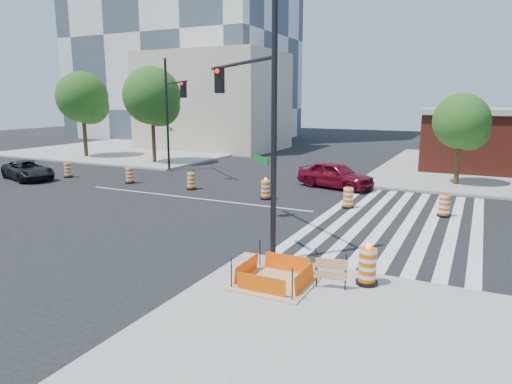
% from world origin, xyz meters
% --- Properties ---
extents(ground, '(120.00, 120.00, 0.00)m').
position_xyz_m(ground, '(0.00, 0.00, 0.00)').
color(ground, black).
rests_on(ground, ground).
extents(sidewalk_nw, '(22.00, 22.00, 0.15)m').
position_xyz_m(sidewalk_nw, '(-18.00, 18.00, 0.07)').
color(sidewalk_nw, gray).
rests_on(sidewalk_nw, ground).
extents(crosswalk_east, '(6.75, 13.50, 0.01)m').
position_xyz_m(crosswalk_east, '(10.95, 0.00, 0.01)').
color(crosswalk_east, silver).
rests_on(crosswalk_east, ground).
extents(lane_centerline, '(14.00, 0.12, 0.01)m').
position_xyz_m(lane_centerline, '(0.00, 0.00, 0.01)').
color(lane_centerline, silver).
rests_on(lane_centerline, ground).
extents(excavation_pit, '(2.20, 2.20, 0.90)m').
position_xyz_m(excavation_pit, '(9.00, -9.00, 0.22)').
color(excavation_pit, tan).
rests_on(excavation_pit, ground).
extents(beige_midrise, '(14.00, 10.00, 10.00)m').
position_xyz_m(beige_midrise, '(-12.00, 22.00, 5.00)').
color(beige_midrise, '#C5B196').
rests_on(beige_midrise, ground).
extents(red_coupe, '(5.01, 3.04, 1.60)m').
position_xyz_m(red_coupe, '(6.21, 6.24, 0.80)').
color(red_coupe, '#5F0818').
rests_on(red_coupe, ground).
extents(dark_suv, '(5.02, 3.41, 1.28)m').
position_xyz_m(dark_suv, '(-13.00, -0.04, 0.64)').
color(dark_suv, black).
rests_on(dark_suv, ground).
extents(signal_pole_se, '(4.85, 4.17, 8.27)m').
position_xyz_m(signal_pole_se, '(6.72, -5.85, 5.07)').
color(signal_pole_se, black).
rests_on(signal_pole_se, ground).
extents(signal_pole_nw, '(4.68, 4.05, 8.00)m').
position_xyz_m(signal_pole_nw, '(-5.70, 6.23, 4.91)').
color(signal_pole_nw, black).
rests_on(signal_pole_nw, ground).
extents(pit_drum, '(0.61, 0.61, 1.21)m').
position_xyz_m(pit_drum, '(11.38, -7.93, 0.65)').
color(pit_drum, black).
rests_on(pit_drum, ground).
extents(barricade, '(0.87, 0.22, 1.04)m').
position_xyz_m(barricade, '(10.56, -8.68, 0.72)').
color(barricade, '#E55B04').
rests_on(barricade, ground).
extents(tree_north_a, '(4.53, 4.53, 7.70)m').
position_xyz_m(tree_north_a, '(-18.33, 10.15, 5.17)').
color(tree_north_a, '#382314').
rests_on(tree_north_a, ground).
extents(tree_north_b, '(4.61, 4.61, 7.84)m').
position_xyz_m(tree_north_b, '(-10.13, 9.65, 5.27)').
color(tree_north_b, '#382314').
rests_on(tree_north_b, ground).
extents(tree_north_c, '(3.33, 3.32, 5.64)m').
position_xyz_m(tree_north_c, '(12.77, 10.04, 3.78)').
color(tree_north_c, '#382314').
rests_on(tree_north_c, ground).
extents(median_drum_0, '(0.60, 0.60, 1.02)m').
position_xyz_m(median_drum_0, '(-11.30, 1.76, 0.48)').
color(median_drum_0, black).
rests_on(median_drum_0, ground).
extents(median_drum_1, '(0.60, 0.60, 1.02)m').
position_xyz_m(median_drum_1, '(-6.00, 1.93, 0.48)').
color(median_drum_1, black).
rests_on(median_drum_1, ground).
extents(median_drum_2, '(0.60, 0.60, 1.02)m').
position_xyz_m(median_drum_2, '(-1.33, 1.98, 0.48)').
color(median_drum_2, black).
rests_on(median_drum_2, ground).
extents(median_drum_3, '(0.60, 0.60, 1.18)m').
position_xyz_m(median_drum_3, '(3.78, 1.51, 0.49)').
color(median_drum_3, black).
rests_on(median_drum_3, ground).
extents(median_drum_4, '(0.60, 0.60, 1.02)m').
position_xyz_m(median_drum_4, '(8.28, 1.49, 0.48)').
color(median_drum_4, black).
rests_on(median_drum_4, ground).
extents(median_drum_5, '(0.60, 0.60, 1.02)m').
position_xyz_m(median_drum_5, '(12.67, 1.78, 0.48)').
color(median_drum_5, black).
rests_on(median_drum_5, ground).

